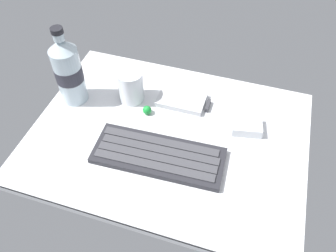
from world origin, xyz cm
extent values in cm
cube|color=silver|center=(0.00, 0.00, -1.00)|extent=(64.00, 48.00, 2.00)
cube|color=silver|center=(0.00, -23.40, 0.40)|extent=(64.00, 1.20, 0.80)
cube|color=#232328|center=(-0.44, -7.02, 0.70)|extent=(29.44, 12.23, 1.40)
cube|color=#3D3D42|center=(-0.58, -3.73, 1.55)|extent=(26.74, 3.14, 0.30)
cube|color=#3D3D42|center=(-0.49, -5.92, 1.55)|extent=(26.74, 3.14, 0.30)
cube|color=#3D3D42|center=(-0.39, -8.12, 1.55)|extent=(26.74, 3.14, 0.30)
cube|color=#3D3D42|center=(-0.30, -10.32, 1.55)|extent=(26.74, 3.14, 0.30)
cube|color=#B7BABF|center=(0.50, 11.50, 0.70)|extent=(12.04, 7.66, 1.40)
cube|color=silver|center=(0.50, 11.50, 1.45)|extent=(8.43, 5.97, 0.10)
cube|color=#333338|center=(6.90, 11.47, 0.70)|extent=(0.82, 3.80, 1.12)
cylinder|color=silver|center=(-12.52, 8.83, 4.25)|extent=(6.40, 6.40, 8.50)
cylinder|color=yellow|center=(-12.52, 8.83, 3.26)|extent=(5.50, 5.50, 6.12)
cylinder|color=silver|center=(-26.57, 4.56, 7.50)|extent=(6.60, 6.60, 15.00)
cone|color=silver|center=(-26.57, 4.56, 16.40)|extent=(6.60, 6.60, 2.80)
cylinder|color=silver|center=(-26.57, 4.56, 18.70)|extent=(2.51, 2.51, 1.80)
cylinder|color=black|center=(-26.57, 4.56, 20.20)|extent=(2.77, 2.77, 1.20)
cylinder|color=#2D2D38|center=(-26.57, 4.56, 8.25)|extent=(6.73, 6.73, 3.80)
cube|color=silver|center=(17.22, 7.18, 1.20)|extent=(7.95, 6.85, 2.40)
sphere|color=#198C33|center=(-7.00, 5.00, 1.10)|extent=(2.20, 2.20, 2.20)
camera|label=1|loc=(15.42, -48.92, 61.98)|focal=36.46mm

